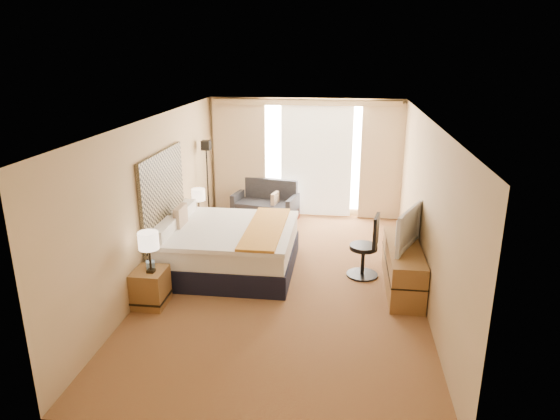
# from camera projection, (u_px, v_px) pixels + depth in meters

# --- Properties ---
(floor) EXTENTS (4.20, 7.00, 0.02)m
(floor) POSITION_uv_depth(u_px,v_px,m) (286.00, 280.00, 8.11)
(floor) COLOR #5F2A1B
(floor) RESTS_ON ground
(ceiling) EXTENTS (4.20, 7.00, 0.02)m
(ceiling) POSITION_uv_depth(u_px,v_px,m) (287.00, 120.00, 7.31)
(ceiling) COLOR silver
(ceiling) RESTS_ON wall_back
(wall_back) EXTENTS (4.20, 0.02, 2.60)m
(wall_back) POSITION_uv_depth(u_px,v_px,m) (305.00, 158.00, 11.01)
(wall_back) COLOR tan
(wall_back) RESTS_ON ground
(wall_front) EXTENTS (4.20, 0.02, 2.60)m
(wall_front) POSITION_uv_depth(u_px,v_px,m) (240.00, 320.00, 4.40)
(wall_front) COLOR tan
(wall_front) RESTS_ON ground
(wall_left) EXTENTS (0.02, 7.00, 2.60)m
(wall_left) POSITION_uv_depth(u_px,v_px,m) (156.00, 199.00, 7.97)
(wall_left) COLOR tan
(wall_left) RESTS_ON ground
(wall_right) EXTENTS (0.02, 7.00, 2.60)m
(wall_right) POSITION_uv_depth(u_px,v_px,m) (426.00, 210.00, 7.45)
(wall_right) COLOR tan
(wall_right) RESTS_ON ground
(headboard) EXTENTS (0.06, 1.85, 1.50)m
(headboard) POSITION_uv_depth(u_px,v_px,m) (163.00, 197.00, 8.16)
(headboard) COLOR black
(headboard) RESTS_ON wall_left
(nightstand_left) EXTENTS (0.45, 0.52, 0.55)m
(nightstand_left) POSITION_uv_depth(u_px,v_px,m) (151.00, 287.00, 7.26)
(nightstand_left) COLOR brown
(nightstand_left) RESTS_ON floor
(nightstand_right) EXTENTS (0.45, 0.52, 0.55)m
(nightstand_right) POSITION_uv_depth(u_px,v_px,m) (199.00, 229.00, 9.62)
(nightstand_right) COLOR brown
(nightstand_right) RESTS_ON floor
(media_dresser) EXTENTS (0.50, 1.80, 0.70)m
(media_dresser) POSITION_uv_depth(u_px,v_px,m) (403.00, 267.00, 7.77)
(media_dresser) COLOR brown
(media_dresser) RESTS_ON floor
(window) EXTENTS (2.30, 0.02, 2.30)m
(window) POSITION_uv_depth(u_px,v_px,m) (316.00, 158.00, 10.95)
(window) COLOR white
(window) RESTS_ON wall_back
(curtains) EXTENTS (4.12, 0.19, 2.56)m
(curtains) POSITION_uv_depth(u_px,v_px,m) (305.00, 154.00, 10.87)
(curtains) COLOR beige
(curtains) RESTS_ON floor
(bed) EXTENTS (2.24, 2.05, 1.09)m
(bed) POSITION_uv_depth(u_px,v_px,m) (226.00, 247.00, 8.42)
(bed) COLOR black
(bed) RESTS_ON floor
(loveseat) EXTENTS (1.49, 0.99, 0.85)m
(loveseat) POSITION_uv_depth(u_px,v_px,m) (266.00, 207.00, 10.99)
(loveseat) COLOR #5A2419
(loveseat) RESTS_ON floor
(floor_lamp) EXTENTS (0.23, 0.23, 1.85)m
(floor_lamp) POSITION_uv_depth(u_px,v_px,m) (207.00, 167.00, 10.11)
(floor_lamp) COLOR black
(floor_lamp) RESTS_ON floor
(desk_chair) EXTENTS (0.52, 0.52, 1.06)m
(desk_chair) POSITION_uv_depth(u_px,v_px,m) (367.00, 249.00, 8.13)
(desk_chair) COLOR black
(desk_chair) RESTS_ON floor
(lamp_left) EXTENTS (0.29, 0.29, 0.61)m
(lamp_left) POSITION_uv_depth(u_px,v_px,m) (148.00, 241.00, 6.97)
(lamp_left) COLOR black
(lamp_left) RESTS_ON nightstand_left
(lamp_right) EXTENTS (0.25, 0.25, 0.54)m
(lamp_right) POSITION_uv_depth(u_px,v_px,m) (198.00, 195.00, 9.38)
(lamp_right) COLOR black
(lamp_right) RESTS_ON nightstand_right
(tissue_box) EXTENTS (0.16, 0.16, 0.11)m
(tissue_box) POSITION_uv_depth(u_px,v_px,m) (151.00, 265.00, 7.22)
(tissue_box) COLOR #80A5C6
(tissue_box) RESTS_ON nightstand_left
(telephone) EXTENTS (0.18, 0.15, 0.07)m
(telephone) POSITION_uv_depth(u_px,v_px,m) (198.00, 217.00, 9.37)
(telephone) COLOR black
(telephone) RESTS_ON nightstand_right
(television) EXTENTS (0.57, 1.04, 0.62)m
(television) POSITION_uv_depth(u_px,v_px,m) (403.00, 227.00, 7.58)
(television) COLOR black
(television) RESTS_ON media_dresser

